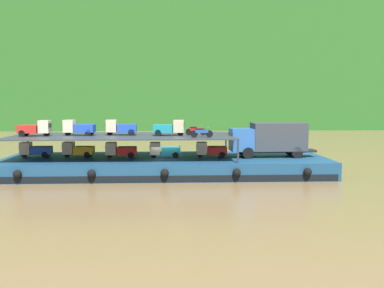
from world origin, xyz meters
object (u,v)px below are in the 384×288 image
Objects in this scene: mini_truck_lower_mid at (121,150)px; mini_truck_lower_bow at (211,150)px; mini_truck_lower_fore at (165,150)px; mini_truck_upper_fore at (121,127)px; cargo_barge at (166,166)px; mini_truck_upper_stern at (35,128)px; mini_truck_upper_mid at (79,128)px; mini_truck_upper_bow at (169,128)px; motorcycle_upper_port at (202,132)px; mini_truck_lower_stern at (35,150)px; mini_truck_lower_aft at (78,150)px; covered_lorry at (270,138)px; motorcycle_upper_centre at (196,130)px.

mini_truck_lower_bow is (8.12, -0.07, 0.00)m from mini_truck_lower_mid.
mini_truck_lower_bow is at bearing 0.30° from mini_truck_lower_fore.
mini_truck_lower_mid is 0.99× the size of mini_truck_upper_fore.
cargo_barge is 11.93m from mini_truck_upper_stern.
mini_truck_upper_bow is (8.12, -0.53, 0.00)m from mini_truck_upper_mid.
mini_truck_upper_fore is 0.99× the size of mini_truck_upper_bow.
mini_truck_lower_bow is 3.05m from motorcycle_upper_port.
mini_truck_lower_mid is at bearing -4.09° from mini_truck_upper_mid.
mini_truck_upper_bow is at bearing 142.60° from motorcycle_upper_port.
motorcycle_upper_port reaches higher than mini_truck_lower_mid.
mini_truck_lower_bow is at bearing -2.44° from mini_truck_lower_stern.
mini_truck_upper_mid is (-7.77, 0.26, 3.44)m from cargo_barge.
cargo_barge is 10.36× the size of mini_truck_upper_bow.
mini_truck_lower_aft is (3.82, -0.08, 0.00)m from mini_truck_lower_stern.
mini_truck_lower_stern is 1.00× the size of mini_truck_upper_fore.
mini_truck_upper_bow is at bearing -4.10° from mini_truck_lower_stern.
motorcycle_upper_port is (7.13, -2.81, -0.26)m from mini_truck_upper_fore.
mini_truck_lower_stern is at bearing 175.18° from mini_truck_upper_mid.
mini_truck_upper_bow is at bearing -177.05° from mini_truck_lower_bow.
covered_lorry reaches higher than mini_truck_lower_fore.
mini_truck_lower_mid is (3.92, -0.52, 0.00)m from mini_truck_lower_aft.
covered_lorry is 21.27m from mini_truck_lower_stern.
mini_truck_lower_stern and mini_truck_lower_aft have the same top height.
mini_truck_upper_stern reaches higher than motorcycle_upper_port.
cargo_barge is 4.34m from mini_truck_lower_bow.
mini_truck_upper_bow reaches higher than motorcycle_upper_centre.
mini_truck_upper_fore is at bearing -1.11° from mini_truck_lower_stern.
mini_truck_upper_mid is at bearing 175.91° from mini_truck_lower_mid.
covered_lorry is at bearing -1.80° from mini_truck_lower_stern.
covered_lorry is 4.16× the size of motorcycle_upper_centre.
mini_truck_lower_stern is 7.77m from mini_truck_lower_mid.
motorcycle_upper_port is (-1.00, -2.29, 1.74)m from mini_truck_lower_bow.
mini_truck_upper_bow is 1.47× the size of motorcycle_upper_port.
motorcycle_upper_port is at bearing -14.61° from mini_truck_lower_aft.
mini_truck_lower_mid is at bearing -179.92° from cargo_barge.
motorcycle_upper_port is at bearing -7.87° from mini_truck_upper_stern.
motorcycle_upper_centre is at bearing 7.06° from mini_truck_upper_bow.
mini_truck_lower_stern is 15.25m from motorcycle_upper_port.
mini_truck_upper_stern is at bearing -178.96° from mini_truck_lower_bow.
covered_lorry is at bearing -0.42° from cargo_barge.
mini_truck_upper_fore is (3.91, -0.07, 2.00)m from mini_truck_lower_aft.
mini_truck_lower_bow is at bearing -179.92° from covered_lorry.
mini_truck_lower_fore is at bearing -4.46° from mini_truck_lower_aft.
covered_lorry reaches higher than mini_truck_lower_mid.
mini_truck_upper_bow is at bearing -21.24° from mini_truck_lower_fore.
mini_truck_lower_bow is (4.09, -0.08, 1.44)m from cargo_barge.
mini_truck_lower_fore is at bearing -1.34° from mini_truck_lower_mid.
motorcycle_upper_centre reaches higher than cargo_barge.
mini_truck_upper_fore is at bearing 91.00° from mini_truck_lower_mid.
mini_truck_upper_fore is (-3.95, 0.55, 2.00)m from mini_truck_lower_fore.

